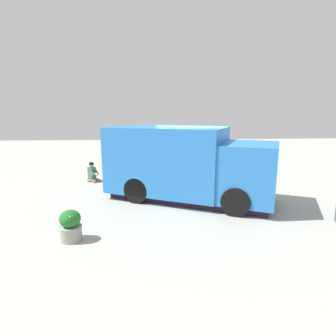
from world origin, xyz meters
TOP-DOWN VIEW (x-y plane):
  - ground_plane at (0.00, 0.00)m, footprint 40.00×40.00m
  - food_truck at (0.29, 0.75)m, footprint 5.82×4.52m
  - person_customer at (3.95, -1.94)m, footprint 0.72×0.75m
  - planter_flowering_near at (1.78, -3.70)m, footprint 0.49×0.49m
  - planter_flowering_far at (3.34, 3.69)m, footprint 0.51×0.51m
  - plaza_bench at (-2.74, -3.35)m, footprint 1.70×0.60m

SIDE VIEW (x-z plane):
  - ground_plane at x=0.00m, z-range 0.00..0.00m
  - person_customer at x=3.95m, z-range -0.10..0.74m
  - plaza_bench at x=-2.74m, z-range 0.12..0.59m
  - planter_flowering_far at x=3.34m, z-range 0.00..0.73m
  - planter_flowering_near at x=1.78m, z-range 0.04..0.79m
  - food_truck at x=0.29m, z-range -0.05..2.37m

